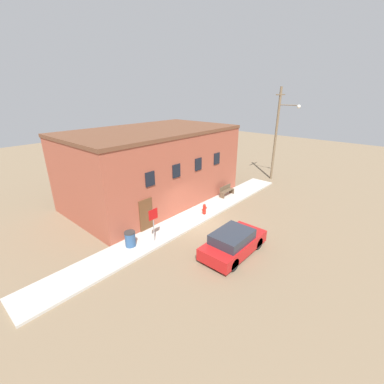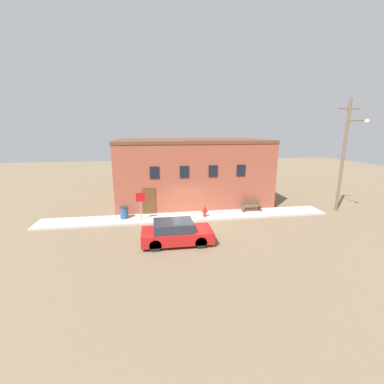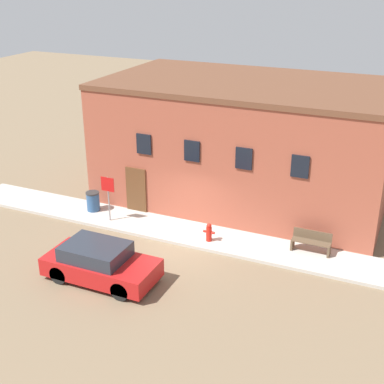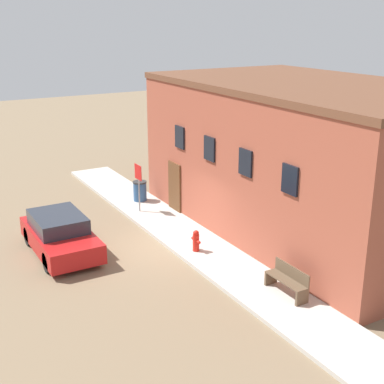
{
  "view_description": "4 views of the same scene",
  "coord_description": "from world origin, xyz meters",
  "px_view_note": "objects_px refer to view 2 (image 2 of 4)",
  "views": [
    {
      "loc": [
        -11.85,
        -9.65,
        8.33
      ],
      "look_at": [
        0.3,
        1.03,
        2.0
      ],
      "focal_mm": 24.0,
      "sensor_mm": 36.0,
      "label": 1
    },
    {
      "loc": [
        -2.61,
        -17.4,
        6.52
      ],
      "look_at": [
        0.3,
        1.03,
        2.0
      ],
      "focal_mm": 24.0,
      "sensor_mm": 36.0,
      "label": 2
    },
    {
      "loc": [
        8.44,
        -17.28,
        10.58
      ],
      "look_at": [
        0.3,
        1.03,
        2.0
      ],
      "focal_mm": 50.0,
      "sensor_mm": 36.0,
      "label": 3
    },
    {
      "loc": [
        16.14,
        -8.09,
        7.99
      ],
      "look_at": [
        0.3,
        1.03,
        2.0
      ],
      "focal_mm": 50.0,
      "sensor_mm": 36.0,
      "label": 4
    }
  ],
  "objects_px": {
    "parked_car": "(176,233)",
    "stop_sign": "(141,201)",
    "bench": "(251,206)",
    "trash_bin": "(124,212)",
    "utility_pole": "(345,153)",
    "fire_hydrant": "(205,212)"
  },
  "relations": [
    {
      "from": "parked_car",
      "to": "stop_sign",
      "type": "bearing_deg",
      "value": 117.93
    },
    {
      "from": "stop_sign",
      "to": "bench",
      "type": "xyz_separation_m",
      "value": [
        8.72,
        0.85,
        -0.99
      ]
    },
    {
      "from": "trash_bin",
      "to": "utility_pole",
      "type": "xyz_separation_m",
      "value": [
        17.13,
        -0.55,
        4.19
      ]
    },
    {
      "from": "stop_sign",
      "to": "parked_car",
      "type": "height_order",
      "value": "stop_sign"
    },
    {
      "from": "trash_bin",
      "to": "fire_hydrant",
      "type": "bearing_deg",
      "value": -5.56
    },
    {
      "from": "bench",
      "to": "fire_hydrant",
      "type": "bearing_deg",
      "value": -168.41
    },
    {
      "from": "trash_bin",
      "to": "parked_car",
      "type": "relative_size",
      "value": 0.22
    },
    {
      "from": "fire_hydrant",
      "to": "stop_sign",
      "type": "xyz_separation_m",
      "value": [
        -4.72,
        -0.03,
        1.03
      ]
    },
    {
      "from": "fire_hydrant",
      "to": "stop_sign",
      "type": "distance_m",
      "value": 4.83
    },
    {
      "from": "fire_hydrant",
      "to": "parked_car",
      "type": "distance_m",
      "value": 4.82
    },
    {
      "from": "bench",
      "to": "trash_bin",
      "type": "bearing_deg",
      "value": -178.63
    },
    {
      "from": "fire_hydrant",
      "to": "utility_pole",
      "type": "relative_size",
      "value": 0.09
    },
    {
      "from": "trash_bin",
      "to": "utility_pole",
      "type": "bearing_deg",
      "value": -1.82
    },
    {
      "from": "fire_hydrant",
      "to": "stop_sign",
      "type": "bearing_deg",
      "value": -179.65
    },
    {
      "from": "fire_hydrant",
      "to": "trash_bin",
      "type": "distance_m",
      "value": 6.0
    },
    {
      "from": "bench",
      "to": "parked_car",
      "type": "distance_m",
      "value": 8.2
    },
    {
      "from": "parked_car",
      "to": "fire_hydrant",
      "type": "bearing_deg",
      "value": 57.78
    },
    {
      "from": "trash_bin",
      "to": "parked_car",
      "type": "bearing_deg",
      "value": -53.86
    },
    {
      "from": "stop_sign",
      "to": "bench",
      "type": "relative_size",
      "value": 1.34
    },
    {
      "from": "stop_sign",
      "to": "bench",
      "type": "distance_m",
      "value": 8.81
    },
    {
      "from": "utility_pole",
      "to": "parked_car",
      "type": "xyz_separation_m",
      "value": [
        -13.73,
        -4.11,
        -4.1
      ]
    },
    {
      "from": "stop_sign",
      "to": "bench",
      "type": "height_order",
      "value": "stop_sign"
    }
  ]
}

